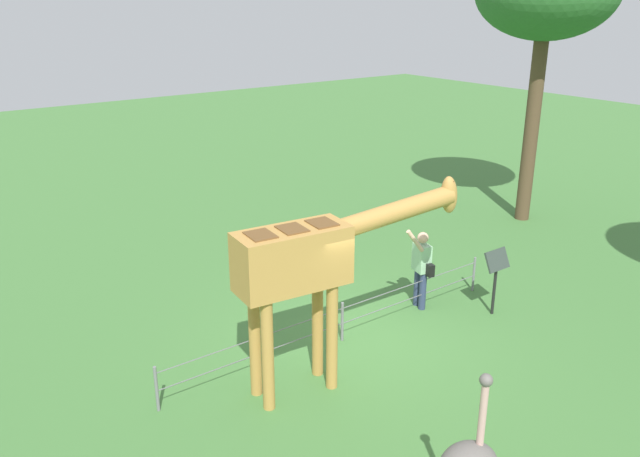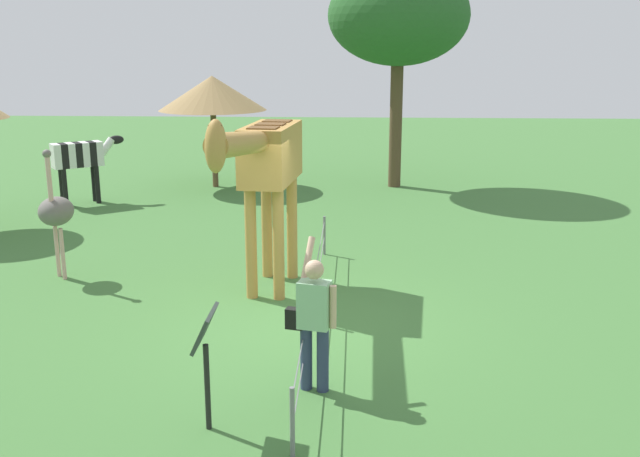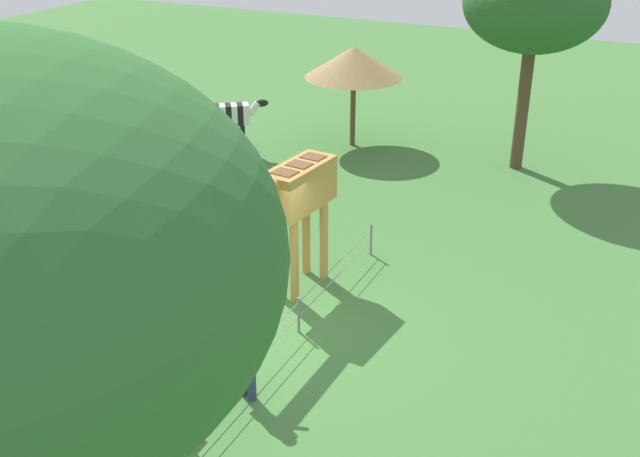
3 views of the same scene
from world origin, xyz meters
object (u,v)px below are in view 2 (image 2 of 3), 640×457
Objects in this scene: giraffe at (266,164)px; shade_hut_near at (212,93)px; tree_west at (399,17)px; zebra at (80,158)px; info_sign at (206,345)px; ostrich at (56,211)px; visitor at (314,317)px.

shade_hut_near is at bearing -163.88° from giraffe.
zebra is at bearing -71.43° from tree_west.
shade_hut_near is at bearing 129.38° from zebra.
giraffe reaches higher than info_sign.
giraffe is at bearing 178.30° from info_sign.
info_sign is at bearing 36.14° from ostrich.
giraffe is 3.84m from ostrich.
zebra is 4.03m from shade_hut_near.
tree_west is at bearing 168.98° from info_sign.
tree_west is 14.13m from info_sign.
shade_hut_near is at bearing -163.96° from visitor.
giraffe is at bearing -15.12° from tree_west.
ostrich is 8.45m from shade_hut_near.
info_sign is (13.10, 2.45, -1.65)m from shade_hut_near.
visitor is at bearing 131.95° from info_sign.
shade_hut_near is 5.45m from tree_west.
ostrich is 6.01m from info_sign.
tree_west reaches higher than ostrich.
giraffe is 2.29× the size of visitor.
zebra is 0.28× the size of tree_west.
shade_hut_near is (-12.16, -3.50, 1.70)m from visitor.
visitor is 0.29× the size of tree_west.
giraffe is 9.28m from shade_hut_near.
visitor is at bearing 15.82° from giraffe.
shade_hut_near is (-8.25, 1.10, 1.43)m from ostrich.
visitor is at bearing 16.04° from shade_hut_near.
ostrich is at bearing -35.77° from tree_west.
tree_west is (-0.29, 5.06, 2.02)m from shade_hut_near.
giraffe reaches higher than ostrich.
tree_west is at bearing 93.28° from shade_hut_near.
visitor is 0.77× the size of ostrich.
tree_west is at bearing 172.86° from visitor.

